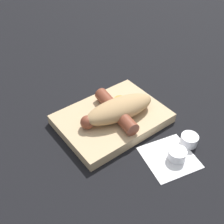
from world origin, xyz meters
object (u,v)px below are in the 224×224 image
sausage (116,111)px  bread_roll (120,109)px  food_tray (112,119)px  condiment_cup_near (177,155)px  condiment_cup_far (189,140)px

sausage → bread_roll: bearing=129.0°
food_tray → bread_roll: (-0.01, 0.02, 0.04)m
sausage → condiment_cup_near: size_ratio=4.71×
sausage → condiment_cup_far: sausage is taller
bread_roll → condiment_cup_far: 0.18m
sausage → condiment_cup_near: sausage is taller
sausage → condiment_cup_far: (-0.09, 0.16, -0.03)m
bread_roll → sausage: 0.01m
bread_roll → condiment_cup_near: 0.18m
food_tray → sausage: 0.03m
food_tray → bread_roll: 0.04m
bread_roll → sausage: size_ratio=0.98×
condiment_cup_near → food_tray: bearing=-76.7°
food_tray → condiment_cup_far: size_ratio=6.43×
bread_roll → sausage: (0.01, -0.01, -0.01)m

